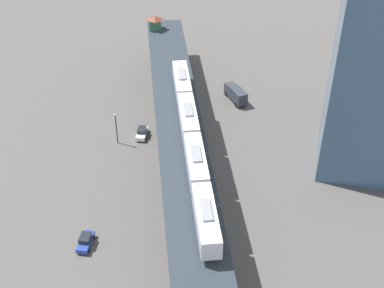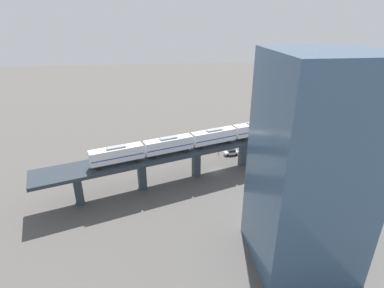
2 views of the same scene
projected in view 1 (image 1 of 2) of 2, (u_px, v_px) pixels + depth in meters
ground_plane at (180, 162)px, 101.56m from camera, size 400.00×400.00×0.00m
elevated_viaduct at (179, 129)px, 97.25m from camera, size 37.87×89.73×8.82m
subway_train at (192, 139)px, 88.20m from camera, size 18.85×48.00×4.45m
signal_hut at (155, 22)px, 127.94m from camera, size 4.09×4.09×3.40m
street_car_white at (142, 133)px, 107.76m from camera, size 2.41×4.60×1.89m
street_car_blue at (86, 241)px, 83.94m from camera, size 2.26×4.55×1.89m
delivery_truck at (236, 94)px, 118.36m from camera, size 6.10×7.12×3.20m
street_lamp at (116, 126)px, 104.07m from camera, size 0.44×0.44×6.94m
office_tower at (379, 78)px, 91.13m from camera, size 16.00×16.00×36.00m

